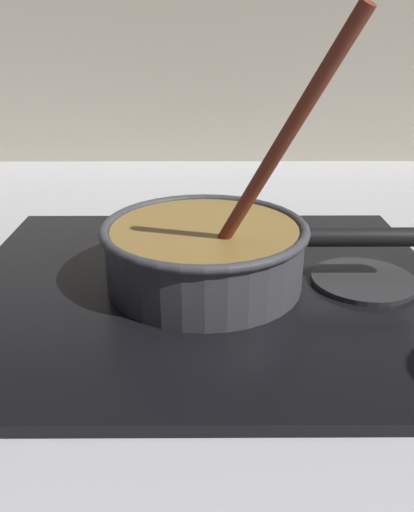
{
  "coord_description": "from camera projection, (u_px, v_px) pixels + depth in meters",
  "views": [
    {
      "loc": [
        -0.0,
        -0.43,
        0.28
      ],
      "look_at": [
        0.0,
        0.12,
        0.05
      ],
      "focal_mm": 36.66,
      "sensor_mm": 36.0,
      "label": 1
    }
  ],
  "objects": [
    {
      "name": "cooking_pan",
      "position": [
        209.0,
        251.0,
        0.59
      ],
      "size": [
        0.36,
        0.24,
        0.29
      ],
      "color": "#38383D",
      "rests_on": "hob_plate"
    },
    {
      "name": "hob_plate",
      "position": [
        207.0,
        287.0,
        0.61
      ],
      "size": [
        0.56,
        0.48,
        0.01
      ],
      "primitive_type": "cube",
      "color": "black",
      "rests_on": "ground"
    },
    {
      "name": "ground",
      "position": [
        205.0,
        364.0,
        0.52
      ],
      "size": [
        2.4,
        1.6,
        0.04
      ],
      "primitive_type": "cube",
      "color": "#B7B7BC"
    },
    {
      "name": "backsplash_wall",
      "position": [
        204.0,
        34.0,
        1.12
      ],
      "size": [
        2.4,
        0.02,
        0.55
      ],
      "primitive_type": "cube",
      "color": "#B2A893",
      "rests_on": "ground"
    },
    {
      "name": "spare_burner",
      "position": [
        364.0,
        280.0,
        0.61
      ],
      "size": [
        0.12,
        0.12,
        0.01
      ],
      "primitive_type": "cylinder",
      "color": "#262628",
      "rests_on": "hob_plate"
    },
    {
      "name": "burner_ring",
      "position": [
        207.0,
        280.0,
        0.61
      ],
      "size": [
        0.16,
        0.16,
        0.01
      ],
      "primitive_type": "torus",
      "color": "#592D0C",
      "rests_on": "hob_plate"
    }
  ]
}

